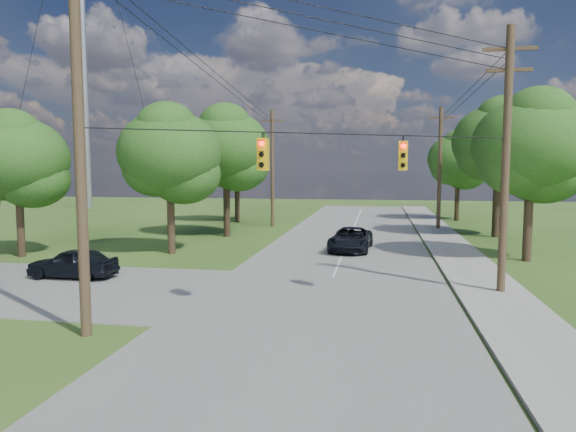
% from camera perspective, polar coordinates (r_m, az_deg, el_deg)
% --- Properties ---
extents(ground, '(140.00, 140.00, 0.00)m').
position_cam_1_polar(ground, '(14.82, -6.45, -14.52)').
color(ground, '#2F541C').
rests_on(ground, ground).
extents(main_road, '(10.00, 100.00, 0.03)m').
position_cam_1_polar(main_road, '(19.14, 3.72, -9.86)').
color(main_road, gray).
rests_on(main_road, ground).
extents(sidewalk_east, '(2.60, 100.00, 0.12)m').
position_cam_1_polar(sidewalk_east, '(19.60, 23.90, -9.82)').
color(sidewalk_east, '#A8A49D').
rests_on(sidewalk_east, ground).
extents(pole_sw, '(2.00, 0.32, 12.00)m').
position_cam_1_polar(pole_sw, '(16.27, -22.22, 9.18)').
color(pole_sw, '#4C3D27').
rests_on(pole_sw, ground).
extents(pole_ne, '(2.00, 0.32, 10.50)m').
position_cam_1_polar(pole_ne, '(21.93, 23.05, 6.06)').
color(pole_ne, '#4C3D27').
rests_on(pole_ne, ground).
extents(pole_north_e, '(2.00, 0.32, 10.00)m').
position_cam_1_polar(pole_north_e, '(43.64, 16.51, 5.23)').
color(pole_north_e, '#4C3D27').
rests_on(pole_north_e, ground).
extents(pole_north_w, '(2.00, 0.32, 10.00)m').
position_cam_1_polar(pole_north_w, '(44.29, -1.74, 5.44)').
color(pole_north_w, '#4C3D27').
rests_on(pole_north_w, ground).
extents(power_lines, '(13.93, 29.62, 4.93)m').
position_cam_1_polar(power_lines, '(25.37, 4.36, 14.67)').
color(power_lines, black).
rests_on(power_lines, ground).
extents(traffic_signals, '(4.91, 3.27, 1.05)m').
position_cam_1_polar(traffic_signals, '(17.86, 5.41, 6.81)').
color(traffic_signals, yellow).
rests_on(traffic_signals, ground).
extents(radio_mast, '(0.70, 0.70, 45.00)m').
position_cam_1_polar(radio_mast, '(71.59, -21.83, 19.07)').
color(radio_mast, gray).
rests_on(radio_mast, ground).
extents(tree_w_near, '(6.00, 6.00, 8.40)m').
position_cam_1_polar(tree_w_near, '(30.81, -13.03, 6.85)').
color(tree_w_near, '#402C20').
rests_on(tree_w_near, ground).
extents(tree_w_mid, '(6.40, 6.40, 9.22)m').
position_cam_1_polar(tree_w_mid, '(38.02, -6.89, 7.62)').
color(tree_w_mid, '#402C20').
rests_on(tree_w_mid, ground).
extents(tree_w_far, '(6.00, 6.00, 8.73)m').
position_cam_1_polar(tree_w_far, '(48.17, -5.71, 6.74)').
color(tree_w_far, '#402C20').
rests_on(tree_w_far, ground).
extents(tree_e_near, '(6.20, 6.20, 8.81)m').
position_cam_1_polar(tree_e_near, '(30.46, 25.42, 7.11)').
color(tree_e_near, '#402C20').
rests_on(tree_e_near, ground).
extents(tree_e_mid, '(6.60, 6.60, 9.64)m').
position_cam_1_polar(tree_e_mid, '(40.32, 22.36, 7.59)').
color(tree_e_mid, '#402C20').
rests_on(tree_e_mid, ground).
extents(tree_e_far, '(5.80, 5.80, 8.32)m').
position_cam_1_polar(tree_e_far, '(51.92, 18.40, 6.03)').
color(tree_e_far, '#402C20').
rests_on(tree_e_far, ground).
extents(tree_cross_n, '(5.60, 5.60, 7.91)m').
position_cam_1_polar(tree_cross_n, '(32.69, -27.87, 5.70)').
color(tree_cross_n, '#402C20').
rests_on(tree_cross_n, ground).
extents(car_cross_dark, '(4.08, 1.71, 1.38)m').
position_cam_1_polar(car_cross_dark, '(25.47, -22.79, -4.82)').
color(car_cross_dark, black).
rests_on(car_cross_dark, cross_road).
extents(car_main_north, '(2.68, 5.20, 1.40)m').
position_cam_1_polar(car_main_north, '(31.46, 7.00, -2.57)').
color(car_main_north, black).
rests_on(car_main_north, main_road).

